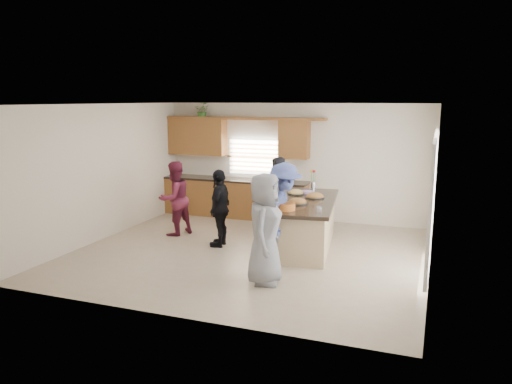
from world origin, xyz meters
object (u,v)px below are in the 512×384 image
at_px(woman_right_back, 283,213).
at_px(woman_right_front, 265,229).
at_px(island, 304,225).
at_px(salad_bowl, 286,206).
at_px(woman_left_mid, 175,198).
at_px(woman_left_front, 220,208).
at_px(woman_left_back, 276,197).

relative_size(woman_right_back, woman_right_front, 1.01).
distance_m(island, salad_bowl, 1.13).
height_order(salad_bowl, woman_left_mid, woman_left_mid).
height_order(woman_left_mid, woman_left_front, woman_left_mid).
xyz_separation_m(woman_left_back, woman_right_front, (0.71, -2.77, 0.04)).
bearing_deg(salad_bowl, island, 84.82).
relative_size(island, woman_left_mid, 1.77).
height_order(island, woman_right_front, woman_right_front).
bearing_deg(woman_left_back, woman_left_mid, -97.68).
bearing_deg(woman_right_back, island, -10.55).
xyz_separation_m(salad_bowl, woman_right_front, (-0.00, -1.13, -0.14)).
distance_m(salad_bowl, woman_right_front, 1.13).
relative_size(woman_left_back, woman_left_mid, 1.06).
relative_size(island, salad_bowl, 8.53).
distance_m(salad_bowl, woman_right_back, 0.14).
bearing_deg(woman_right_front, island, -9.78).
bearing_deg(woman_left_front, salad_bowl, 67.14).
relative_size(woman_left_back, woman_left_front, 1.09).
xyz_separation_m(island, woman_left_back, (-0.80, 0.67, 0.39)).
bearing_deg(salad_bowl, woman_right_front, -90.19).
relative_size(woman_left_mid, woman_left_front, 1.03).
bearing_deg(woman_right_front, salad_bowl, -7.46).
bearing_deg(woman_right_front, woman_left_back, 7.01).
xyz_separation_m(salad_bowl, woman_left_back, (-0.71, 1.65, -0.18)).
height_order(island, woman_right_back, woman_right_back).
bearing_deg(island, woman_right_back, -106.24).
xyz_separation_m(salad_bowl, woman_left_mid, (-2.76, 0.91, -0.22)).
xyz_separation_m(woman_left_mid, woman_left_front, (1.25, -0.41, -0.03)).
bearing_deg(woman_right_front, woman_left_mid, 46.27).
relative_size(woman_left_back, woman_right_front, 0.95).
relative_size(woman_left_front, woman_right_front, 0.87).
distance_m(woman_left_back, woman_left_mid, 2.18).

